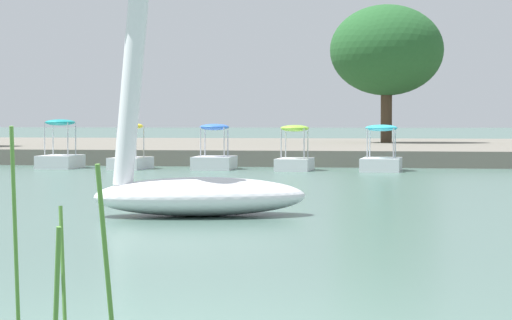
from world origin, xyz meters
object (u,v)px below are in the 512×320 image
swan_boat (187,167)px  pedal_boat_teal (60,154)px  pedal_boat_blue (214,157)px  tree_broadleaf_left (387,51)px  pedal_boat_cyan (381,157)px  pedal_boat_yellow (131,156)px  pedal_boat_lime (295,156)px

swan_boat → pedal_boat_teal: size_ratio=2.01×
pedal_boat_blue → pedal_boat_teal: size_ratio=0.96×
tree_broadleaf_left → pedal_boat_cyan: bearing=-87.6°
pedal_boat_yellow → tree_broadleaf_left: bearing=66.7°
pedal_boat_cyan → pedal_boat_yellow: (-7.93, -0.04, -0.01)m
swan_boat → pedal_boat_teal: swan_boat is taller
pedal_boat_cyan → pedal_boat_teal: 10.35m
pedal_boat_lime → pedal_boat_yellow: size_ratio=0.96×
pedal_boat_lime → pedal_boat_blue: bearing=171.7°
pedal_boat_lime → pedal_boat_yellow: bearing=178.8°
pedal_boat_yellow → pedal_boat_teal: 2.44m
swan_boat → pedal_boat_teal: 18.29m
pedal_boat_lime → tree_broadleaf_left: (1.94, 16.86, 4.35)m
pedal_boat_cyan → pedal_boat_teal: (-10.35, 0.19, 0.02)m
swan_boat → tree_broadleaf_left: 33.13m
pedal_boat_teal → tree_broadleaf_left: (9.64, 16.52, 4.34)m
pedal_boat_blue → swan_boat: bearing=-79.2°
swan_boat → pedal_boat_teal: bearing=116.7°
swan_boat → pedal_boat_lime: swan_boat is taller
pedal_boat_blue → pedal_boat_yellow: bearing=-174.2°
pedal_boat_lime → pedal_boat_blue: 2.64m
pedal_boat_cyan → pedal_boat_lime: pedal_boat_cyan is taller
pedal_boat_lime → swan_boat: bearing=-88.2°
pedal_boat_cyan → pedal_boat_blue: pedal_boat_blue is taller
swan_boat → pedal_boat_blue: (-3.12, 16.38, -0.38)m
pedal_boat_cyan → pedal_boat_lime: 2.65m
pedal_boat_blue → tree_broadleaf_left: (4.55, 16.48, 4.40)m
swan_boat → pedal_boat_cyan: bearing=82.5°
pedal_boat_blue → pedal_boat_lime: bearing=-8.3°
swan_boat → pedal_boat_yellow: swan_boat is taller
pedal_boat_lime → pedal_boat_cyan: bearing=3.1°
pedal_boat_lime → pedal_boat_blue: (-2.61, 0.38, -0.05)m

